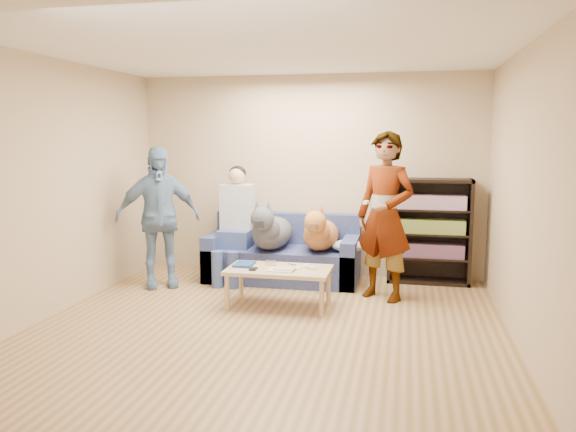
% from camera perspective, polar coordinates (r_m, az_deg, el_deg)
% --- Properties ---
extents(ground, '(5.00, 5.00, 0.00)m').
position_cam_1_polar(ground, '(5.23, -2.81, -12.22)').
color(ground, olive).
rests_on(ground, ground).
extents(ceiling, '(5.00, 5.00, 0.00)m').
position_cam_1_polar(ceiling, '(4.96, -3.03, 17.20)').
color(ceiling, white).
rests_on(ceiling, ground).
extents(wall_back, '(4.50, 0.00, 4.50)m').
position_cam_1_polar(wall_back, '(7.36, 2.12, 4.10)').
color(wall_back, tan).
rests_on(wall_back, ground).
extents(wall_front, '(4.50, 0.00, 4.50)m').
position_cam_1_polar(wall_front, '(2.62, -17.17, -3.61)').
color(wall_front, tan).
rests_on(wall_front, ground).
extents(wall_left, '(0.00, 5.00, 5.00)m').
position_cam_1_polar(wall_left, '(5.92, -24.48, 2.39)').
color(wall_left, tan).
rests_on(wall_left, ground).
extents(wall_right, '(0.00, 5.00, 5.00)m').
position_cam_1_polar(wall_right, '(4.86, 23.64, 1.35)').
color(wall_right, tan).
rests_on(wall_right, ground).
extents(blanket, '(0.41, 0.34, 0.14)m').
position_cam_1_polar(blanket, '(6.85, 6.14, -3.03)').
color(blanket, '#AAABAF').
rests_on(blanket, sofa).
extents(person_standing_right, '(0.81, 0.72, 1.87)m').
position_cam_1_polar(person_standing_right, '(6.29, 9.84, -0.04)').
color(person_standing_right, gray).
rests_on(person_standing_right, ground).
extents(person_standing_left, '(1.07, 0.86, 1.70)m').
position_cam_1_polar(person_standing_left, '(6.92, -13.06, -0.12)').
color(person_standing_left, '#7A99C3').
rests_on(person_standing_left, ground).
extents(held_controller, '(0.06, 0.13, 0.03)m').
position_cam_1_polar(held_controller, '(6.08, 7.92, 1.38)').
color(held_controller, white).
rests_on(held_controller, person_standing_right).
extents(notebook_blue, '(0.20, 0.26, 0.03)m').
position_cam_1_polar(notebook_blue, '(6.15, -4.47, -4.91)').
color(notebook_blue, navy).
rests_on(notebook_blue, coffee_table).
extents(papers, '(0.26, 0.20, 0.02)m').
position_cam_1_polar(papers, '(5.90, -0.67, -5.50)').
color(papers, silver).
rests_on(papers, coffee_table).
extents(magazine, '(0.22, 0.17, 0.01)m').
position_cam_1_polar(magazine, '(5.91, -0.34, -5.34)').
color(magazine, '#AEAC8B').
rests_on(magazine, coffee_table).
extents(camera_silver, '(0.11, 0.06, 0.05)m').
position_cam_1_polar(camera_silver, '(6.14, -1.77, -4.79)').
color(camera_silver, '#B5B5BA').
rests_on(camera_silver, coffee_table).
extents(controller_a, '(0.04, 0.13, 0.03)m').
position_cam_1_polar(controller_a, '(6.04, 1.88, -5.10)').
color(controller_a, silver).
rests_on(controller_a, coffee_table).
extents(controller_b, '(0.09, 0.06, 0.03)m').
position_cam_1_polar(controller_b, '(5.95, 2.51, -5.30)').
color(controller_b, silver).
rests_on(controller_b, coffee_table).
extents(headphone_cup_a, '(0.07, 0.07, 0.02)m').
position_cam_1_polar(headphone_cup_a, '(5.94, 0.92, -5.37)').
color(headphone_cup_a, white).
rests_on(headphone_cup_a, coffee_table).
extents(headphone_cup_b, '(0.07, 0.07, 0.02)m').
position_cam_1_polar(headphone_cup_b, '(6.02, 1.06, -5.19)').
color(headphone_cup_b, silver).
rests_on(headphone_cup_b, coffee_table).
extents(pen_orange, '(0.13, 0.06, 0.01)m').
position_cam_1_polar(pen_orange, '(5.86, -1.47, -5.63)').
color(pen_orange, orange).
rests_on(pen_orange, coffee_table).
extents(pen_black, '(0.13, 0.08, 0.01)m').
position_cam_1_polar(pen_black, '(6.15, 0.54, -4.96)').
color(pen_black, black).
rests_on(pen_black, coffee_table).
extents(wallet, '(0.07, 0.12, 0.02)m').
position_cam_1_polar(wallet, '(5.95, -3.55, -5.39)').
color(wallet, black).
rests_on(wallet, coffee_table).
extents(sofa, '(1.90, 0.85, 0.82)m').
position_cam_1_polar(sofa, '(7.16, -0.46, -4.25)').
color(sofa, '#515B93').
rests_on(sofa, ground).
extents(person_seated, '(0.40, 0.73, 1.47)m').
position_cam_1_polar(person_seated, '(7.11, -5.40, -0.35)').
color(person_seated, '#3B5083').
rests_on(person_seated, sofa).
extents(dog_gray, '(0.45, 1.27, 0.66)m').
position_cam_1_polar(dog_gray, '(6.91, -1.78, -1.52)').
color(dog_gray, '#4F5159').
rests_on(dog_gray, sofa).
extents(dog_tan, '(0.42, 1.17, 0.61)m').
position_cam_1_polar(dog_tan, '(6.87, 3.26, -1.74)').
color(dog_tan, '#AD6535').
rests_on(dog_tan, sofa).
extents(coffee_table, '(1.10, 0.60, 0.42)m').
position_cam_1_polar(coffee_table, '(6.02, -0.93, -5.76)').
color(coffee_table, tan).
rests_on(coffee_table, ground).
extents(bookshelf, '(1.00, 0.34, 1.30)m').
position_cam_1_polar(bookshelf, '(7.16, 14.16, -1.26)').
color(bookshelf, black).
rests_on(bookshelf, ground).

